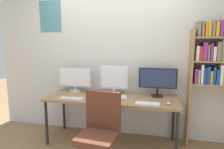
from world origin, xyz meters
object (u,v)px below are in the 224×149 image
(monitor_center, at_px, (114,79))
(keyboard_left, at_px, (71,99))
(monitor_left, at_px, (75,79))
(mouse_right_side, at_px, (117,101))
(office_chair, at_px, (100,141))
(monitor_right, at_px, (158,80))
(bookshelf, at_px, (215,66))
(desk, at_px, (111,101))
(mouse_left_side, at_px, (169,103))
(keyboard_right, at_px, (147,104))
(laptop_closed, at_px, (116,97))

(monitor_center, relative_size, keyboard_left, 1.27)
(monitor_left, xyz_separation_m, mouse_right_side, (0.83, -0.45, -0.21))
(office_chair, relative_size, monitor_right, 1.70)
(bookshelf, relative_size, office_chair, 1.94)
(desk, xyz_separation_m, bookshelf, (1.49, 0.23, 0.56))
(bookshelf, height_order, mouse_right_side, bookshelf)
(mouse_left_side, bearing_deg, mouse_right_side, -174.12)
(keyboard_right, bearing_deg, monitor_center, 141.70)
(bookshelf, distance_m, office_chair, 1.94)
(mouse_right_side, bearing_deg, keyboard_left, 179.17)
(laptop_closed, bearing_deg, monitor_left, 150.76)
(keyboard_right, bearing_deg, office_chair, -137.01)
(monitor_center, relative_size, monitor_right, 0.80)
(laptop_closed, bearing_deg, keyboard_left, -174.28)
(desk, bearing_deg, monitor_left, 162.87)
(office_chair, relative_size, keyboard_left, 2.70)
(desk, bearing_deg, monitor_right, 17.13)
(monitor_left, height_order, mouse_left_side, monitor_left)
(monitor_center, height_order, mouse_right_side, monitor_center)
(monitor_right, bearing_deg, bookshelf, 1.32)
(keyboard_left, distance_m, laptop_closed, 0.67)
(keyboard_left, distance_m, mouse_right_side, 0.70)
(bookshelf, bearing_deg, monitor_center, -179.29)
(monitor_left, distance_m, mouse_right_side, 0.97)
(monitor_center, distance_m, mouse_right_side, 0.53)
(monitor_center, xyz_separation_m, keyboard_left, (-0.56, -0.44, -0.24))
(monitor_left, bearing_deg, keyboard_left, -73.76)
(laptop_closed, bearing_deg, mouse_right_side, -86.50)
(mouse_left_side, xyz_separation_m, laptop_closed, (-0.76, 0.15, -0.00))
(desk, xyz_separation_m, monitor_center, (0.00, 0.21, 0.30))
(office_chair, xyz_separation_m, mouse_left_side, (0.82, 0.56, 0.35))
(office_chair, distance_m, laptop_closed, 0.79)
(keyboard_left, bearing_deg, desk, 22.33)
(monitor_center, xyz_separation_m, keyboard_right, (0.56, -0.44, -0.24))
(monitor_left, xyz_separation_m, keyboard_left, (0.13, -0.44, -0.22))
(office_chair, xyz_separation_m, keyboard_left, (-0.58, 0.50, 0.35))
(monitor_right, xyz_separation_m, mouse_left_side, (0.16, -0.38, -0.25))
(keyboard_right, bearing_deg, monitor_right, 73.76)
(desk, relative_size, keyboard_right, 6.12)
(monitor_right, distance_m, mouse_left_side, 0.48)
(desk, xyz_separation_m, mouse_right_side, (0.14, -0.24, 0.07))
(monitor_center, relative_size, laptop_closed, 1.46)
(office_chair, distance_m, monitor_left, 1.31)
(bookshelf, relative_size, monitor_center, 4.11)
(office_chair, height_order, mouse_left_side, office_chair)
(monitor_right, height_order, mouse_right_side, monitor_right)
(monitor_right, xyz_separation_m, keyboard_right, (-0.13, -0.44, -0.25))
(monitor_center, bearing_deg, monitor_right, 0.00)
(desk, bearing_deg, bookshelf, 8.82)
(keyboard_right, height_order, mouse_left_side, mouse_left_side)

